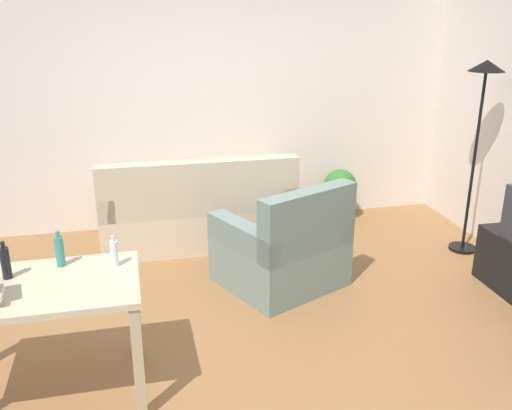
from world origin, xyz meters
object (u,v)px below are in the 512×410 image
object	(u,v)px
couch	(198,214)
armchair	(284,250)
torchiere_lamp	(482,105)
potted_plant	(340,191)
bottle_tall	(60,251)
bottle_dark	(6,262)
bottle_clear	(114,253)
desk	(34,302)

from	to	relation	value
couch	armchair	size ratio (longest dim) A/B	1.59
torchiere_lamp	couch	bearing A→B (deg)	163.62
couch	armchair	xyz separation A→B (m)	(0.60, -1.06, 0.01)
potted_plant	bottle_tall	xyz separation A→B (m)	(-2.66, -2.25, 0.53)
bottle_dark	bottle_clear	size ratio (longest dim) A/B	1.15
couch	desk	size ratio (longest dim) A/B	1.55
desk	bottle_clear	distance (m)	0.53
potted_plant	bottle_clear	bearing A→B (deg)	-135.21
desk	bottle_dark	xyz separation A→B (m)	(-0.15, 0.12, 0.21)
desk	armchair	size ratio (longest dim) A/B	1.03
armchair	bottle_dark	bearing A→B (deg)	1.42
torchiere_lamp	bottle_tall	xyz separation A→B (m)	(-3.55, -1.20, -0.55)
bottle_dark	bottle_clear	world-z (taller)	bottle_dark
torchiere_lamp	bottle_clear	xyz separation A→B (m)	(-3.23, -1.27, -0.57)
bottle_clear	couch	bearing A→B (deg)	70.11
couch	armchair	world-z (taller)	same
desk	armchair	bearing A→B (deg)	30.88
torchiere_lamp	bottle_dark	world-z (taller)	torchiere_lamp
torchiere_lamp	armchair	distance (m)	2.22
bottle_tall	couch	bearing A→B (deg)	61.54
couch	torchiere_lamp	world-z (taller)	torchiere_lamp
torchiere_lamp	bottle_tall	bearing A→B (deg)	-161.38
bottle_tall	torchiere_lamp	bearing A→B (deg)	18.62
armchair	bottle_clear	size ratio (longest dim) A/B	5.83
torchiere_lamp	potted_plant	bearing A→B (deg)	130.46
torchiere_lamp	bottle_dark	size ratio (longest dim) A/B	7.86
bottle_dark	bottle_tall	size ratio (longest dim) A/B	1.01
bottle_dark	bottle_tall	xyz separation A→B (m)	(0.29, 0.10, -0.00)
potted_plant	bottle_tall	size ratio (longest dim) A/B	2.49
bottle_dark	couch	bearing A→B (deg)	56.75
desk	potted_plant	world-z (taller)	desk
torchiere_lamp	bottle_clear	size ratio (longest dim) A/B	9.01
couch	bottle_clear	distance (m)	2.20
couch	bottle_clear	size ratio (longest dim) A/B	9.30
armchair	bottle_tall	size ratio (longest dim) A/B	5.13
desk	bottle_tall	world-z (taller)	bottle_tall
desk	bottle_clear	world-z (taller)	bottle_clear
torchiere_lamp	potted_plant	xyz separation A→B (m)	(-0.89, 1.05, -1.08)
potted_plant	armchair	bearing A→B (deg)	-126.20
couch	bottle_tall	distance (m)	2.27
bottle_clear	armchair	bearing A→B (deg)	35.36
torchiere_lamp	desk	distance (m)	4.03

